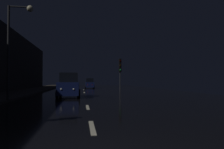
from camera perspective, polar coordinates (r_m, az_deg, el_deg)
ground at (r=28.81m, az=-6.88°, el=-4.41°), size 27.13×84.00×0.02m
sidewalk_left at (r=29.65m, az=-21.30°, el=-4.07°), size 4.40×84.00×0.15m
lane_centerline at (r=21.31m, az=-6.64°, el=-5.41°), size 0.16×31.69×0.01m
traffic_light_far_right at (r=32.65m, az=2.01°, el=1.68°), size 0.35×0.48×4.54m
streetlamp_overhead at (r=17.22m, az=-22.65°, el=8.62°), size 1.70×0.44×6.64m
car_approaching_headlights at (r=20.85m, az=-10.59°, el=-2.80°), size 1.97×4.26×2.14m
car_distant_taillights at (r=43.80m, az=-5.53°, el=-2.28°), size 1.71×3.71×1.87m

